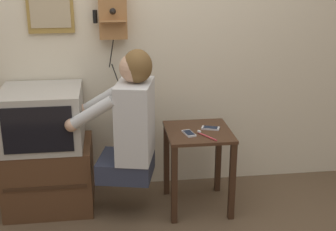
% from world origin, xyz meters
% --- Properties ---
extents(wall_back, '(6.80, 0.05, 2.55)m').
position_xyz_m(wall_back, '(0.00, 1.17, 1.27)').
color(wall_back, beige).
rests_on(wall_back, ground_plane).
extents(side_table, '(0.45, 0.46, 0.59)m').
position_xyz_m(side_table, '(0.48, 0.74, 0.45)').
color(side_table, '#422819').
rests_on(side_table, ground_plane).
extents(person, '(0.60, 0.48, 0.89)m').
position_xyz_m(person, '(0.01, 0.69, 0.70)').
color(person, '#2D3347').
rests_on(person, ground_plane).
extents(tv_stand, '(0.61, 0.49, 0.48)m').
position_xyz_m(tv_stand, '(-0.58, 0.88, 0.24)').
color(tv_stand, '#51331E').
rests_on(tv_stand, ground_plane).
extents(television, '(0.54, 0.51, 0.40)m').
position_xyz_m(television, '(-0.59, 0.88, 0.68)').
color(television, '#ADA89E').
rests_on(television, tv_stand).
extents(wall_phone_antique, '(0.24, 0.18, 0.76)m').
position_xyz_m(wall_phone_antique, '(-0.08, 1.09, 1.35)').
color(wall_phone_antique, '#9E6B3D').
extents(cell_phone_held, '(0.09, 0.13, 0.01)m').
position_xyz_m(cell_phone_held, '(0.40, 0.68, 0.59)').
color(cell_phone_held, silver).
rests_on(cell_phone_held, side_table).
extents(cell_phone_spare, '(0.14, 0.10, 0.01)m').
position_xyz_m(cell_phone_spare, '(0.57, 0.76, 0.59)').
color(cell_phone_spare, silver).
rests_on(cell_phone_spare, side_table).
extents(toothbrush, '(0.10, 0.17, 0.02)m').
position_xyz_m(toothbrush, '(0.50, 0.62, 0.59)').
color(toothbrush, '#D83F4C').
rests_on(toothbrush, side_table).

